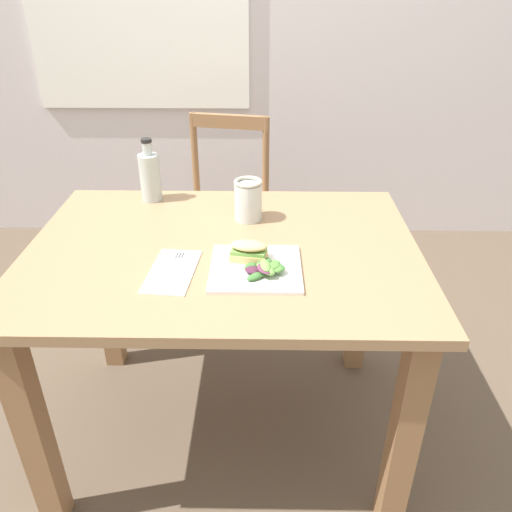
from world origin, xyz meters
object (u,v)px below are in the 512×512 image
at_px(chair_wooden_far, 224,213).
at_px(bottle_cold_brew, 150,179).
at_px(plate_lunch, 256,268).
at_px(fork_on_napkin, 174,267).
at_px(sandwich_half_front, 249,251).
at_px(mason_jar_iced_tea, 248,202).
at_px(dining_table, 224,286).

distance_m(chair_wooden_far, bottle_cold_brew, 0.67).
distance_m(plate_lunch, fork_on_napkin, 0.22).
bearing_deg(sandwich_half_front, fork_on_napkin, -170.50).
xyz_separation_m(chair_wooden_far, sandwich_half_front, (0.14, -0.95, 0.33)).
height_order(plate_lunch, bottle_cold_brew, bottle_cold_brew).
bearing_deg(fork_on_napkin, sandwich_half_front, 9.50).
xyz_separation_m(sandwich_half_front, mason_jar_iced_tea, (-0.01, 0.28, 0.02)).
bearing_deg(mason_jar_iced_tea, bottle_cold_brew, 155.89).
xyz_separation_m(dining_table, fork_on_napkin, (-0.12, -0.12, 0.14)).
bearing_deg(dining_table, bottle_cold_brew, 128.53).
bearing_deg(sandwich_half_front, chair_wooden_far, 98.70).
relative_size(chair_wooden_far, mason_jar_iced_tea, 6.61).
bearing_deg(chair_wooden_far, bottle_cold_brew, -111.37).
xyz_separation_m(dining_table, sandwich_half_front, (0.08, -0.09, 0.18)).
bearing_deg(mason_jar_iced_tea, dining_table, -110.35).
relative_size(fork_on_napkin, mason_jar_iced_tea, 1.41).
xyz_separation_m(chair_wooden_far, mason_jar_iced_tea, (0.14, -0.67, 0.35)).
relative_size(plate_lunch, sandwich_half_front, 2.24).
relative_size(chair_wooden_far, sandwich_half_front, 8.10).
bearing_deg(bottle_cold_brew, dining_table, -51.47).
bearing_deg(bottle_cold_brew, sandwich_half_front, -51.01).
xyz_separation_m(plate_lunch, bottle_cold_brew, (-0.37, 0.47, 0.07)).
xyz_separation_m(dining_table, mason_jar_iced_tea, (0.07, 0.19, 0.20)).
relative_size(dining_table, mason_jar_iced_tea, 8.59).
bearing_deg(sandwich_half_front, mason_jar_iced_tea, 91.91).
xyz_separation_m(chair_wooden_far, plate_lunch, (0.16, -0.98, 0.30)).
xyz_separation_m(plate_lunch, sandwich_half_front, (-0.02, 0.04, 0.03)).
bearing_deg(chair_wooden_far, dining_table, -85.56).
relative_size(dining_table, sandwich_half_front, 10.53).
distance_m(dining_table, bottle_cold_brew, 0.48).
height_order(dining_table, sandwich_half_front, sandwich_half_front).
relative_size(dining_table, chair_wooden_far, 1.30).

